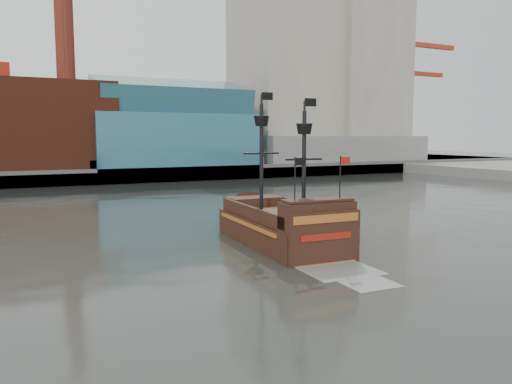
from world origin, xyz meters
TOP-DOWN VIEW (x-y plane):
  - ground at (0.00, 0.00)m, footprint 400.00×400.00m
  - promenade_far at (0.00, 92.00)m, footprint 220.00×60.00m
  - seawall at (0.00, 62.50)m, footprint 220.00×1.00m
  - skyline at (5.21, 84.56)m, footprint 149.00×45.00m
  - crane_a at (78.63, 82.00)m, footprint 22.50×4.00m
  - crane_b at (88.23, 92.00)m, footprint 19.10×4.00m
  - pirate_ship at (-0.08, 9.18)m, footprint 5.66×16.14m

SIDE VIEW (x-z plane):
  - ground at x=0.00m, z-range 0.00..0.00m
  - promenade_far at x=0.00m, z-range 0.00..2.00m
  - pirate_ship at x=-0.08m, z-range -4.88..7.04m
  - seawall at x=0.00m, z-range 0.00..2.60m
  - crane_b at x=88.23m, z-range 2.45..28.70m
  - crane_a at x=78.63m, z-range 2.99..35.24m
  - skyline at x=5.21m, z-range -6.45..55.55m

